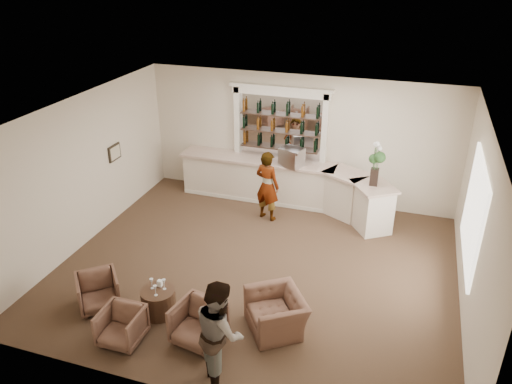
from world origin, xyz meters
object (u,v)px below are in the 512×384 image
at_px(bar_counter, 287,184).
at_px(armchair_center, 121,326).
at_px(cocktail_table, 159,302).
at_px(sommelier, 267,186).
at_px(flower_vase, 376,161).
at_px(armchair_left, 98,292).
at_px(espresso_machine, 292,157).
at_px(guest, 220,332).
at_px(armchair_far, 276,313).
at_px(armchair_right, 198,323).

relative_size(bar_counter, armchair_center, 8.17).
relative_size(cocktail_table, sommelier, 0.35).
height_order(cocktail_table, flower_vase, flower_vase).
height_order(bar_counter, flower_vase, flower_vase).
bearing_deg(armchair_left, espresso_machine, 24.42).
xyz_separation_m(guest, espresso_machine, (-0.44, 5.91, 0.48)).
bearing_deg(armchair_far, flower_vase, 129.29).
bearing_deg(sommelier, espresso_machine, -98.29).
bearing_deg(sommelier, armchair_center, 95.65).
bearing_deg(armchair_far, espresso_machine, 156.46).
distance_m(cocktail_table, armchair_left, 1.16).
distance_m(sommelier, armchair_right, 4.52).
xyz_separation_m(armchair_center, armchair_right, (1.22, 0.42, 0.04)).
bearing_deg(cocktail_table, armchair_right, -23.25).
height_order(guest, flower_vase, flower_vase).
xyz_separation_m(cocktail_table, flower_vase, (3.27, 4.35, 1.49)).
bearing_deg(bar_counter, armchair_right, -91.11).
height_order(armchair_center, armchair_right, armchair_right).
distance_m(cocktail_table, armchair_right, 1.07).
relative_size(guest, flower_vase, 1.68).
bearing_deg(bar_counter, cocktail_table, -102.36).
bearing_deg(bar_counter, armchair_far, -77.25).
bearing_deg(sommelier, bar_counter, -89.14).
bearing_deg(armchair_far, bar_counter, 157.65).
distance_m(armchair_right, espresso_machine, 5.38).
bearing_deg(armchair_left, cocktail_table, -31.95).
bearing_deg(sommelier, flower_vase, -155.73).
bearing_deg(sommelier, armchair_left, 82.96).
bearing_deg(armchair_left, sommelier, 24.62).
relative_size(armchair_right, espresso_machine, 1.49).
relative_size(guest, armchair_left, 2.41).
distance_m(espresso_machine, flower_vase, 2.17).
height_order(guest, armchair_left, guest).
bearing_deg(flower_vase, armchair_far, -105.61).
height_order(guest, armchair_center, guest).
distance_m(guest, armchair_right, 1.05).
distance_m(sommelier, guest, 5.19).
bearing_deg(armchair_right, bar_counter, 99.31).
distance_m(armchair_left, armchair_far, 3.31).
height_order(armchair_far, espresso_machine, espresso_machine).
distance_m(cocktail_table, flower_vase, 5.64).
height_order(cocktail_table, sommelier, sommelier).
height_order(bar_counter, armchair_center, bar_counter).
height_order(sommelier, armchair_left, sommelier).
bearing_deg(guest, armchair_right, 9.79).
bearing_deg(guest, armchair_far, -57.00).
relative_size(cocktail_table, armchair_far, 0.60).
relative_size(cocktail_table, flower_vase, 0.59).
distance_m(guest, armchair_center, 1.97).
bearing_deg(guest, cocktail_table, 20.90).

